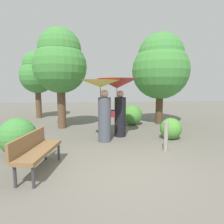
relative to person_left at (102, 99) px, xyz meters
name	(u,v)px	position (x,y,z in m)	size (l,w,h in m)	color
ground_plane	(130,174)	(0.39, -2.48, -1.44)	(40.00, 40.00, 0.00)	#6B665B
person_left	(102,99)	(0.00, 0.00, 0.00)	(1.26, 1.26, 2.05)	#474C56
person_right	(118,92)	(0.61, 0.61, 0.19)	(1.44, 1.44, 2.12)	black
park_bench	(36,149)	(-1.59, -2.12, -0.93)	(0.76, 1.57, 0.83)	#38383D
tree_near_left	(37,73)	(-3.38, 5.51, 1.22)	(1.97, 1.97, 3.91)	brown
tree_near_right	(161,66)	(3.05, 2.80, 1.40)	(2.74, 2.74, 4.41)	#4C3823
tree_mid_left	(60,62)	(-1.63, 2.38, 1.47)	(2.28, 2.28, 4.33)	brown
bush_path_left	(171,128)	(2.40, 0.00, -1.06)	(0.75, 0.75, 0.75)	#4C9338
bush_path_right	(18,136)	(-2.37, -0.93, -0.94)	(1.00, 1.00, 1.00)	#428C3D
bush_behind_bench	(132,115)	(1.67, 2.71, -0.96)	(0.96, 0.96, 0.96)	#4C9338
path_marker_post	(166,136)	(1.70, -1.22, -1.01)	(0.12, 0.12, 0.86)	gray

